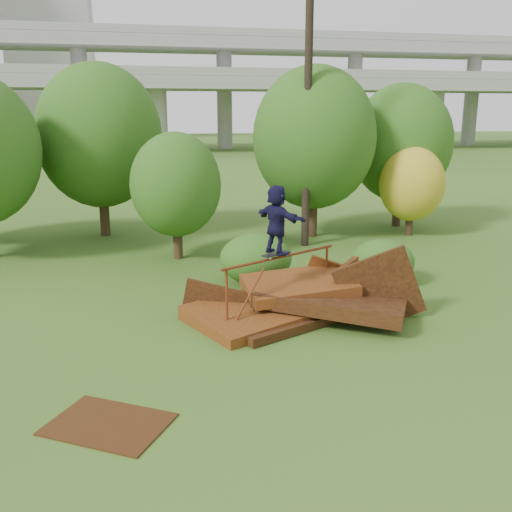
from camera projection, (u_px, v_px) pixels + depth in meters
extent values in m
plane|color=#2D5116|center=(314.00, 352.00, 11.81)|extent=(240.00, 240.00, 0.00)
cube|color=#4B200D|center=(269.00, 310.00, 13.75)|extent=(4.32, 3.59, 0.62)
cube|color=black|center=(332.00, 300.00, 13.72)|extent=(4.08, 3.62, 0.67)
cube|color=#4B200D|center=(299.00, 285.00, 13.98)|extent=(2.68, 1.80, 0.55)
cube|color=black|center=(379.00, 291.00, 13.70)|extent=(2.29, 0.72, 2.27)
cube|color=#4B200D|center=(326.00, 279.00, 14.98)|extent=(1.37, 0.72, 1.41)
cube|color=black|center=(217.00, 302.00, 13.84)|extent=(1.70, 0.69, 1.14)
cube|color=black|center=(295.00, 330.00, 12.69)|extent=(2.32, 1.23, 0.20)
cube|color=#4B200D|center=(345.00, 267.00, 14.68)|extent=(1.04, 0.95, 0.31)
cylinder|color=maroon|center=(227.00, 301.00, 12.67)|extent=(0.06, 0.06, 1.48)
cylinder|color=maroon|center=(326.00, 275.00, 14.72)|extent=(0.06, 0.06, 1.48)
cylinder|color=maroon|center=(281.00, 257.00, 13.51)|extent=(3.16, 1.74, 0.06)
cube|color=black|center=(276.00, 254.00, 13.40)|extent=(0.78, 0.55, 0.02)
cylinder|color=beige|center=(270.00, 258.00, 13.17)|extent=(0.06, 0.05, 0.06)
cylinder|color=beige|center=(265.00, 257.00, 13.30)|extent=(0.06, 0.05, 0.06)
cylinder|color=beige|center=(287.00, 254.00, 13.53)|extent=(0.06, 0.05, 0.06)
cylinder|color=beige|center=(282.00, 253.00, 13.65)|extent=(0.06, 0.05, 0.06)
imported|color=black|center=(277.00, 220.00, 13.20)|extent=(1.14, 1.54, 1.61)
cube|color=#3A1F0C|center=(108.00, 424.00, 9.05)|extent=(2.25, 2.08, 0.03)
cylinder|color=black|center=(104.00, 209.00, 22.67)|extent=(0.38, 0.38, 2.12)
ellipsoid|color=#224612|center=(99.00, 136.00, 21.97)|extent=(4.80, 4.80, 5.53)
cylinder|color=black|center=(178.00, 238.00, 19.18)|extent=(0.32, 0.32, 1.38)
ellipsoid|color=#224612|center=(176.00, 185.00, 18.73)|extent=(2.99, 2.99, 3.44)
cylinder|color=black|center=(313.00, 210.00, 22.55)|extent=(0.38, 0.38, 2.07)
ellipsoid|color=#224612|center=(314.00, 138.00, 21.85)|extent=(4.74, 4.74, 5.45)
cylinder|color=black|center=(409.00, 221.00, 22.84)|extent=(0.29, 0.29, 1.10)
ellipsoid|color=#A58C19|center=(412.00, 184.00, 22.47)|extent=(2.56, 2.56, 2.94)
cylinder|color=black|center=(397.00, 204.00, 24.57)|extent=(0.37, 0.37, 1.94)
ellipsoid|color=#224612|center=(401.00, 143.00, 23.94)|extent=(4.27, 4.27, 4.91)
ellipsoid|color=#224612|center=(256.00, 259.00, 16.40)|extent=(2.09, 1.93, 1.45)
ellipsoid|color=#224612|center=(383.00, 262.00, 16.34)|extent=(1.83, 1.68, 1.30)
cylinder|color=black|center=(308.00, 111.00, 20.02)|extent=(0.28, 0.28, 9.69)
cube|color=gray|center=(157.00, 83.00, 66.64)|extent=(160.00, 9.00, 1.40)
cube|color=gray|center=(153.00, 44.00, 71.08)|extent=(160.00, 9.00, 1.40)
cylinder|color=gray|center=(158.00, 119.00, 67.62)|extent=(2.20, 2.20, 8.00)
cylinder|color=gray|center=(303.00, 118.00, 71.36)|extent=(2.20, 2.20, 8.00)
cube|color=#9E9E99|center=(53.00, 58.00, 101.60)|extent=(14.00, 14.00, 28.00)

